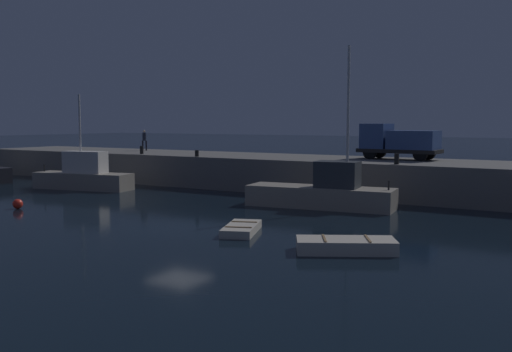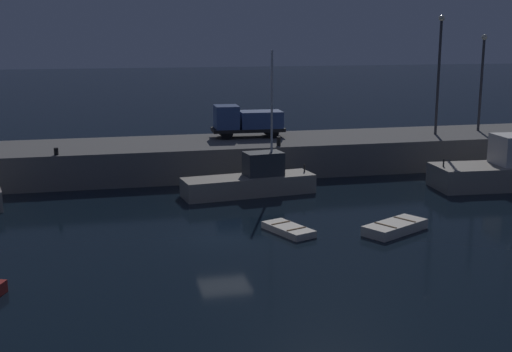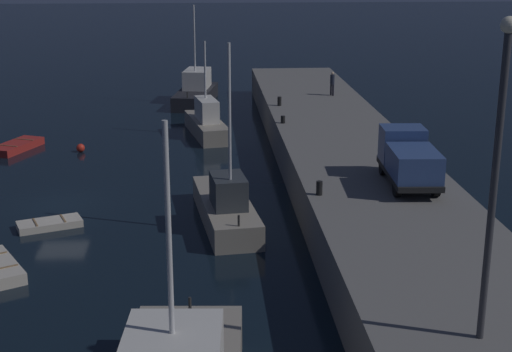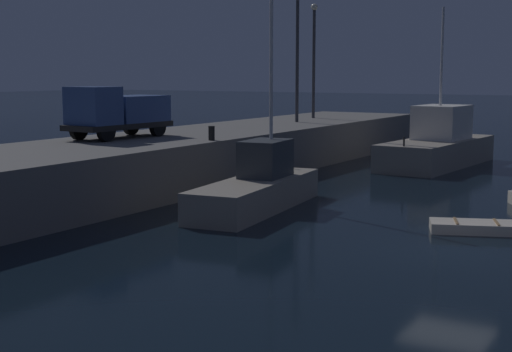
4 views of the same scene
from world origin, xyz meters
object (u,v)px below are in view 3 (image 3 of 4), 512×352
dinghy_red_small (50,224)px  bollard_west (283,120)px  fishing_boat_blue (207,123)px  dockworker (332,82)px  fishing_boat_white (226,207)px  mooring_buoy_near (81,148)px  utility_truck (409,159)px  bollard_central (319,188)px  fishing_trawler_green (196,91)px  bollard_east (279,101)px  lamp_post_west (496,162)px  dinghy_orange_near (16,146)px

dinghy_red_small → bollard_west: bollard_west is taller
fishing_boat_blue → dockworker: bearing=106.5°
fishing_boat_white → mooring_buoy_near: size_ratio=16.09×
dinghy_red_small → utility_truck: (1.55, 16.73, 3.31)m
fishing_boat_white → bollard_west: 12.48m
bollard_central → mooring_buoy_near: bearing=-142.3°
fishing_boat_blue → bollard_central: size_ratio=11.83×
fishing_boat_blue → fishing_trawler_green: 12.16m
fishing_trawler_green → dinghy_red_small: 31.00m
bollard_west → bollard_east: 5.58m
fishing_boat_blue → lamp_post_west: (33.94, 7.38, 6.40)m
bollard_central → bollard_east: bollard_central is taller
utility_truck → bollard_central: size_ratio=8.49×
dinghy_orange_near → lamp_post_west: (30.79, 19.96, 7.10)m
dockworker → dinghy_orange_near: bearing=-74.9°
fishing_boat_white → mooring_buoy_near: bearing=-147.3°
mooring_buoy_near → bollard_central: bearing=37.7°
fishing_trawler_green → dockworker: size_ratio=4.85×
bollard_west → fishing_boat_blue: bearing=-143.4°
dockworker → bollard_east: (3.61, -4.30, -0.70)m
dinghy_red_small → bollard_east: bearing=143.7°
fishing_boat_blue → fishing_trawler_green: size_ratio=0.87×
fishing_boat_blue → mooring_buoy_near: (3.98, -8.26, -0.67)m
fishing_boat_white → dinghy_orange_near: fishing_boat_white is taller
lamp_post_west → dinghy_red_small: bearing=-136.6°
fishing_boat_white → dinghy_orange_near: bearing=-138.2°
utility_truck → bollard_east: 19.27m
lamp_post_west → bollard_west: size_ratio=19.16×
fishing_boat_white → lamp_post_west: (15.82, 6.58, 6.49)m
fishing_boat_white → utility_truck: size_ratio=1.64×
mooring_buoy_near → lamp_post_west: lamp_post_west is taller
fishing_boat_white → bollard_east: (-17.29, 4.29, 1.72)m
utility_truck → dockworker: (-22.43, 0.26, -0.21)m
fishing_boat_blue → dinghy_red_small: 19.64m
fishing_boat_blue → fishing_trawler_green: bearing=-176.1°
fishing_trawler_green → dinghy_red_small: fishing_trawler_green is taller
dockworker → bollard_west: 10.31m
lamp_post_west → bollard_central: 14.08m
bollard_central → bollard_east: 20.11m
lamp_post_west → bollard_west: 28.09m
bollard_west → bollard_east: (-5.57, 0.34, 0.08)m
fishing_boat_white → dockworker: 22.73m
dinghy_orange_near → bollard_east: 17.97m
utility_truck → dockworker: 22.43m
dinghy_orange_near → bollard_central: (17.79, 17.42, 2.34)m
fishing_boat_white → bollard_central: fishing_boat_white is taller
dinghy_red_small → utility_truck: 17.12m
mooring_buoy_near → fishing_trawler_green: bearing=155.2°
mooring_buoy_near → bollard_west: 13.42m
dinghy_orange_near → bollard_west: bollard_west is taller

